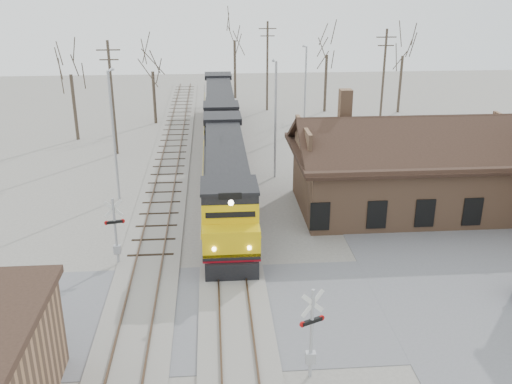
{
  "coord_description": "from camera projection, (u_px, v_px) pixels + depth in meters",
  "views": [
    {
      "loc": [
        -0.82,
        -23.16,
        14.89
      ],
      "look_at": [
        1.72,
        9.0,
        2.6
      ],
      "focal_mm": 40.0,
      "sensor_mm": 36.0,
      "label": 1
    }
  ],
  "objects": [
    {
      "name": "utility_pole_b",
      "position": [
        267.0,
        65.0,
        65.31
      ],
      "size": [
        2.0,
        0.24,
        10.1
      ],
      "color": "#382D23",
      "rests_on": "ground"
    },
    {
      "name": "utility_pole_c",
      "position": [
        383.0,
        78.0,
        56.93
      ],
      "size": [
        2.0,
        0.24,
        10.05
      ],
      "color": "#382D23",
      "rests_on": "ground"
    },
    {
      "name": "locomotive_trailing",
      "position": [
        220.0,
        110.0,
        56.6
      ],
      "size": [
        3.01,
        20.19,
        4.24
      ],
      "color": "black",
      "rests_on": "ground"
    },
    {
      "name": "tree_c",
      "position": [
        234.0,
        30.0,
        70.8
      ],
      "size": [
        4.85,
        4.85,
        11.89
      ],
      "color": "#382D23",
      "rests_on": "ground"
    },
    {
      "name": "depot",
      "position": [
        405.0,
        174.0,
        38.15
      ],
      "size": [
        15.2,
        9.31,
        7.9
      ],
      "color": "#855F45",
      "rests_on": "ground"
    },
    {
      "name": "tree_a",
      "position": [
        69.0,
        63.0,
        52.64
      ],
      "size": [
        4.17,
        4.17,
        10.21
      ],
      "color": "#382D23",
      "rests_on": "ground"
    },
    {
      "name": "crossbuck_near",
      "position": [
        311.0,
        337.0,
        21.96
      ],
      "size": [
        1.05,
        0.54,
        3.93
      ],
      "rotation": [
        0.0,
        0.0,
        0.43
      ],
      "color": "#A5A8AD",
      "rests_on": "ground"
    },
    {
      "name": "tree_b",
      "position": [
        152.0,
        63.0,
        59.07
      ],
      "size": [
        3.67,
        3.67,
        8.98
      ],
      "color": "#382D23",
      "rests_on": "ground"
    },
    {
      "name": "streetlight_a",
      "position": [
        113.0,
        129.0,
        38.8
      ],
      "size": [
        0.25,
        2.04,
        9.07
      ],
      "color": "#A5A8AD",
      "rests_on": "ground"
    },
    {
      "name": "utility_pole_a",
      "position": [
        112.0,
        96.0,
        48.96
      ],
      "size": [
        2.0,
        0.24,
        9.85
      ],
      "color": "#382D23",
      "rests_on": "ground"
    },
    {
      "name": "streetlight_c",
      "position": [
        305.0,
        84.0,
        57.01
      ],
      "size": [
        0.25,
        2.04,
        8.41
      ],
      "color": "#A5A8AD",
      "rests_on": "ground"
    },
    {
      "name": "ground",
      "position": [
        235.0,
        312.0,
        26.94
      ],
      "size": [
        140.0,
        140.0,
        0.0
      ],
      "primitive_type": "plane",
      "color": "gray",
      "rests_on": "ground"
    },
    {
      "name": "tree_e",
      "position": [
        404.0,
        46.0,
        63.6
      ],
      "size": [
        4.28,
        4.28,
        10.49
      ],
      "color": "#382D23",
      "rests_on": "ground"
    },
    {
      "name": "tree_d",
      "position": [
        327.0,
        45.0,
        63.94
      ],
      "size": [
        4.32,
        4.32,
        10.59
      ],
      "color": "#382D23",
      "rests_on": "ground"
    },
    {
      "name": "track_main",
      "position": [
        226.0,
        196.0,
        40.89
      ],
      "size": [
        3.4,
        90.0,
        0.24
      ],
      "color": "gray",
      "rests_on": "ground"
    },
    {
      "name": "track_siding",
      "position": [
        162.0,
        198.0,
        40.56
      ],
      "size": [
        3.4,
        90.0,
        0.24
      ],
      "color": "gray",
      "rests_on": "ground"
    },
    {
      "name": "locomotive_lead",
      "position": [
        226.0,
        179.0,
        37.54
      ],
      "size": [
        3.01,
        20.19,
        4.48
      ],
      "color": "black",
      "rests_on": "ground"
    },
    {
      "name": "streetlight_b",
      "position": [
        275.0,
        114.0,
        43.32
      ],
      "size": [
        0.25,
        2.04,
        8.99
      ],
      "color": "#A5A8AD",
      "rests_on": "ground"
    },
    {
      "name": "road",
      "position": [
        235.0,
        311.0,
        26.94
      ],
      "size": [
        60.0,
        9.0,
        0.03
      ],
      "primitive_type": "cube",
      "color": "slate",
      "rests_on": "ground"
    },
    {
      "name": "crossbuck_far",
      "position": [
        116.0,
        234.0,
        30.8
      ],
      "size": [
        1.09,
        0.33,
        3.86
      ],
      "rotation": [
        0.0,
        0.0,
        3.36
      ],
      "color": "#A5A8AD",
      "rests_on": "ground"
    }
  ]
}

